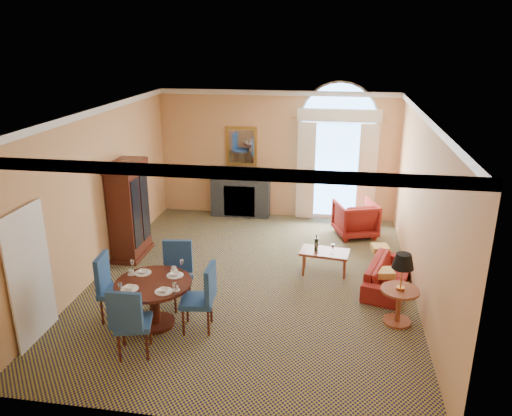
% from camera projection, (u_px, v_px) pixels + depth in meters
% --- Properties ---
extents(ground, '(7.50, 7.50, 0.00)m').
position_uv_depth(ground, '(252.00, 280.00, 9.58)').
color(ground, '#171440').
rests_on(ground, ground).
extents(room_envelope, '(6.04, 7.52, 3.45)m').
position_uv_depth(room_envelope, '(256.00, 144.00, 9.38)').
color(room_envelope, tan).
rests_on(room_envelope, ground).
extents(armoire, '(0.59, 1.04, 2.05)m').
position_uv_depth(armoire, '(129.00, 212.00, 10.36)').
color(armoire, '#39140C').
rests_on(armoire, ground).
extents(dining_table, '(1.22, 1.22, 0.97)m').
position_uv_depth(dining_table, '(154.00, 293.00, 7.93)').
color(dining_table, '#39140C').
rests_on(dining_table, ground).
extents(dining_chair_north, '(0.65, 0.65, 1.13)m').
position_uv_depth(dining_chair_north, '(175.00, 269.00, 8.61)').
color(dining_chair_north, navy).
rests_on(dining_chair_north, ground).
extents(dining_chair_south, '(0.61, 0.61, 1.13)m').
position_uv_depth(dining_chair_south, '(129.00, 319.00, 7.09)').
color(dining_chair_south, navy).
rests_on(dining_chair_south, ground).
extents(dining_chair_east, '(0.56, 0.56, 1.13)m').
position_uv_depth(dining_chair_east, '(203.00, 294.00, 7.78)').
color(dining_chair_east, navy).
rests_on(dining_chair_east, ground).
extents(dining_chair_west, '(0.55, 0.53, 1.13)m').
position_uv_depth(dining_chair_west, '(110.00, 284.00, 8.09)').
color(dining_chair_west, navy).
rests_on(dining_chair_west, ground).
extents(sofa, '(1.09, 1.79, 0.49)m').
position_uv_depth(sofa, '(388.00, 275.00, 9.27)').
color(sofa, maroon).
rests_on(sofa, ground).
extents(armchair, '(1.13, 1.15, 0.83)m').
position_uv_depth(armchair, '(355.00, 219.00, 11.60)').
color(armchair, maroon).
rests_on(armchair, ground).
extents(coffee_table, '(0.99, 0.63, 0.82)m').
position_uv_depth(coffee_table, '(324.00, 253.00, 9.73)').
color(coffee_table, brown).
rests_on(coffee_table, ground).
extents(side_table, '(0.61, 0.61, 1.21)m').
position_uv_depth(side_table, '(401.00, 281.00, 7.93)').
color(side_table, brown).
rests_on(side_table, ground).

